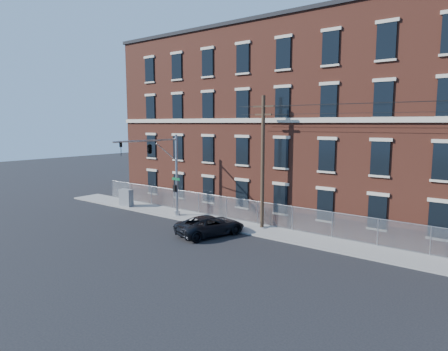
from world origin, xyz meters
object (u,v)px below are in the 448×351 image
traffic_signal_mast (156,157)px  utility_pole_near (263,160)px  pickup_truck (210,225)px  utility_cabinet (126,198)px

traffic_signal_mast → utility_pole_near: size_ratio=0.70×
pickup_truck → utility_pole_near: bearing=-100.2°
utility_pole_near → pickup_truck: utility_pole_near is taller
traffic_signal_mast → pickup_truck: bearing=-3.3°
utility_pole_near → pickup_truck: 6.30m
utility_pole_near → traffic_signal_mast: bearing=-156.9°
utility_cabinet → utility_pole_near: bearing=-1.4°
traffic_signal_mast → utility_cabinet: traffic_signal_mast is taller
traffic_signal_mast → utility_cabinet: bearing=162.9°
pickup_truck → utility_cabinet: 12.74m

